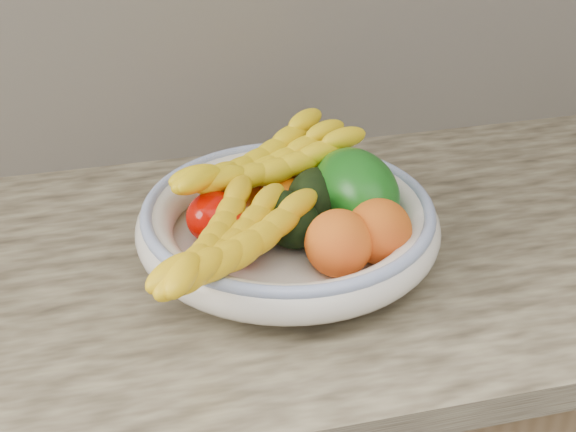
{
  "coord_description": "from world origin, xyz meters",
  "views": [
    {
      "loc": [
        -0.21,
        0.81,
        1.48
      ],
      "look_at": [
        0.0,
        1.66,
        0.96
      ],
      "focal_mm": 50.0,
      "sensor_mm": 36.0,
      "label": 1
    }
  ],
  "objects_px": {
    "fruit_bowl": "(288,224)",
    "banana_bunch_back": "(264,170)",
    "banana_bunch_front": "(227,250)",
    "green_mango": "(356,191)"
  },
  "relations": [
    {
      "from": "green_mango",
      "to": "banana_bunch_back",
      "type": "bearing_deg",
      "value": 136.82
    },
    {
      "from": "green_mango",
      "to": "banana_bunch_back",
      "type": "relative_size",
      "value": 0.49
    },
    {
      "from": "fruit_bowl",
      "to": "banana_bunch_front",
      "type": "height_order",
      "value": "banana_bunch_front"
    },
    {
      "from": "fruit_bowl",
      "to": "banana_bunch_back",
      "type": "xyz_separation_m",
      "value": [
        -0.01,
        0.08,
        0.04
      ]
    },
    {
      "from": "banana_bunch_back",
      "to": "banana_bunch_front",
      "type": "relative_size",
      "value": 1.0
    },
    {
      "from": "banana_bunch_front",
      "to": "fruit_bowl",
      "type": "bearing_deg",
      "value": -7.51
    },
    {
      "from": "green_mango",
      "to": "banana_bunch_front",
      "type": "bearing_deg",
      "value": -163.05
    },
    {
      "from": "fruit_bowl",
      "to": "green_mango",
      "type": "xyz_separation_m",
      "value": [
        0.1,
        0.02,
        0.03
      ]
    },
    {
      "from": "fruit_bowl",
      "to": "banana_bunch_back",
      "type": "height_order",
      "value": "banana_bunch_back"
    },
    {
      "from": "green_mango",
      "to": "banana_bunch_back",
      "type": "distance_m",
      "value": 0.13
    }
  ]
}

